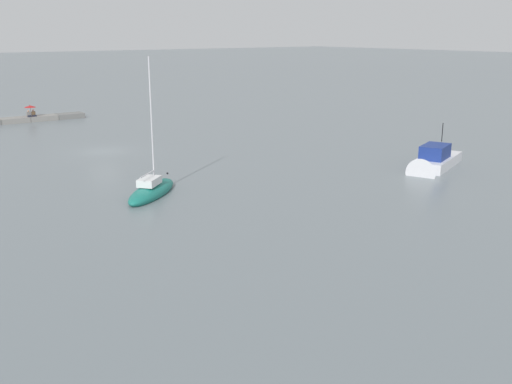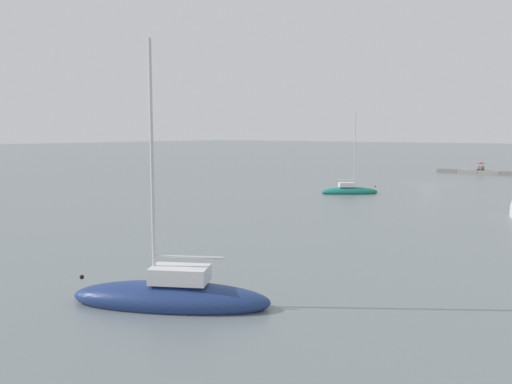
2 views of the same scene
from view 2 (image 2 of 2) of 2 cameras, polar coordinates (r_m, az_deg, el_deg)
name	(u,v)px [view 2 (image 2 of 2)]	position (r m, az deg, el deg)	size (l,w,h in m)	color
ground_plane	(429,185)	(69.11, 17.79, 0.76)	(500.00, 500.00, 0.00)	slate
seawall_pier	(479,172)	(89.29, 22.42, 1.96)	(12.36, 1.85, 0.57)	slate
person_seated_brown_left	(483,169)	(88.95, 22.76, 2.28)	(0.41, 0.61, 0.73)	#1E2333
person_seated_grey_right	(479,169)	(89.04, 22.40, 2.30)	(0.41, 0.61, 0.73)	#1E2333
umbrella_open_red	(481,163)	(89.11, 22.63, 2.85)	(1.28, 1.28, 1.28)	black
sailboat_navy_near	(171,296)	(20.52, -8.94, -10.78)	(7.54, 5.52, 10.03)	navy
sailboat_teal_mid	(349,191)	(56.75, 9.81, 0.10)	(5.54, 5.07, 8.63)	#197266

